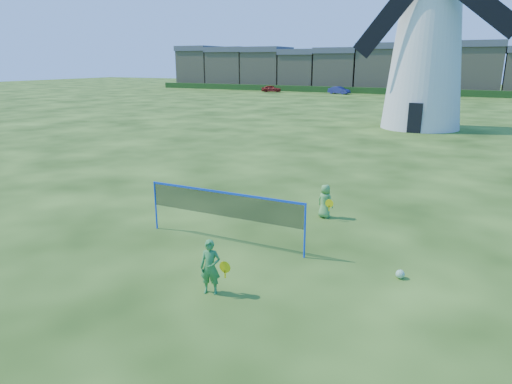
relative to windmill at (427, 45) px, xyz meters
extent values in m
plane|color=black|center=(-1.23, -27.61, -6.33)|extent=(220.00, 220.00, 0.00)
cube|color=black|center=(0.00, -2.93, -5.23)|extent=(1.00, 0.12, 2.20)
cube|color=black|center=(0.00, -2.32, -1.32)|extent=(0.70, 0.12, 0.90)
cube|color=black|center=(0.00, -1.84, 1.88)|extent=(0.60, 0.12, 0.80)
cube|color=black|center=(-2.40, -2.33, 2.20)|extent=(5.41, 0.10, 6.40)
cylinder|color=blue|center=(-4.30, -27.63, -5.56)|extent=(0.05, 0.05, 1.55)
cylinder|color=blue|center=(0.70, -27.63, -5.56)|extent=(0.05, 0.05, 1.55)
cube|color=black|center=(-1.80, -27.63, -5.18)|extent=(5.00, 0.01, 0.70)
cube|color=blue|center=(-1.80, -27.63, -4.81)|extent=(5.00, 0.02, 0.06)
imported|color=#337F3B|center=(-0.52, -30.44, -5.69)|extent=(0.54, 0.43, 1.29)
cylinder|color=yellow|center=(-0.24, -30.26, -5.70)|extent=(0.28, 0.02, 0.28)
cube|color=yellow|center=(-0.24, -30.26, -5.87)|extent=(0.03, 0.02, 0.20)
imported|color=#59A24E|center=(0.13, -24.19, -5.75)|extent=(0.64, 0.50, 1.15)
cylinder|color=yellow|center=(0.35, -24.41, -5.74)|extent=(0.28, 0.02, 0.28)
cube|color=yellow|center=(0.35, -24.41, -5.91)|extent=(0.03, 0.02, 0.20)
sphere|color=green|center=(3.25, -27.73, -6.22)|extent=(0.22, 0.22, 0.22)
cube|color=gray|center=(-49.85, 44.39, -2.76)|extent=(6.76, 8.00, 7.14)
cube|color=#4C4C54|center=(-49.85, 44.39, 1.31)|extent=(7.06, 8.40, 1.00)
cube|color=gray|center=(-42.36, 44.39, -2.91)|extent=(7.61, 8.00, 6.85)
cube|color=#4C4C54|center=(-42.36, 44.39, 1.02)|extent=(7.91, 8.40, 1.00)
cube|color=gray|center=(-34.50, 44.39, -2.94)|extent=(7.51, 8.00, 6.78)
cube|color=#4C4C54|center=(-34.50, 44.39, 0.95)|extent=(7.81, 8.40, 1.00)
cube|color=gray|center=(-27.18, 44.39, -3.19)|extent=(6.53, 8.00, 6.28)
cube|color=#4C4C54|center=(-27.18, 44.39, 0.45)|extent=(6.83, 8.40, 1.00)
cube|color=gray|center=(-20.02, 44.39, -3.10)|extent=(7.20, 8.00, 6.46)
cube|color=#4C4C54|center=(-20.02, 44.39, 0.62)|extent=(7.50, 8.40, 1.00)
cube|color=gray|center=(-12.27, 44.39, -2.78)|extent=(7.71, 8.00, 7.11)
cube|color=#4C4C54|center=(-12.27, 44.39, 1.27)|extent=(8.01, 8.40, 1.00)
cube|color=gray|center=(-4.72, 44.39, -2.96)|extent=(6.80, 8.00, 6.74)
cube|color=#4C4C54|center=(-4.72, 44.39, 0.91)|extent=(7.10, 8.40, 1.00)
cube|color=gray|center=(2.58, 44.39, -2.71)|extent=(7.19, 8.00, 7.24)
cube|color=#4C4C54|center=(2.58, 44.39, 1.41)|extent=(7.49, 8.40, 1.00)
cube|color=#193814|center=(-23.23, 38.39, -5.83)|extent=(62.00, 0.80, 1.00)
imported|color=maroon|center=(-29.14, 34.95, -5.75)|extent=(3.67, 2.42, 1.16)
imported|color=navy|center=(-17.16, 35.35, -5.73)|extent=(3.83, 2.22, 1.19)
camera|label=1|loc=(4.63, -38.41, -1.20)|focal=31.93mm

